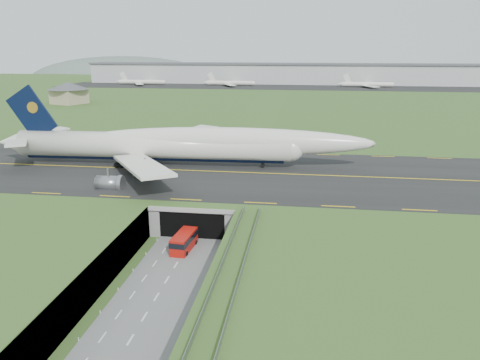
# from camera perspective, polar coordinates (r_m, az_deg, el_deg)

# --- Properties ---
(ground) EXTENTS (900.00, 900.00, 0.00)m
(ground) POSITION_cam_1_polar(r_m,az_deg,el_deg) (79.12, -7.22, -9.41)
(ground) COLOR #335421
(ground) RESTS_ON ground
(airfield_deck) EXTENTS (800.00, 800.00, 6.00)m
(airfield_deck) POSITION_cam_1_polar(r_m,az_deg,el_deg) (77.89, -7.30, -7.41)
(airfield_deck) COLOR gray
(airfield_deck) RESTS_ON ground
(trench_road) EXTENTS (12.00, 75.00, 0.20)m
(trench_road) POSITION_cam_1_polar(r_m,az_deg,el_deg) (72.64, -8.79, -11.82)
(trench_road) COLOR slate
(trench_road) RESTS_ON ground
(taxiway) EXTENTS (800.00, 44.00, 0.18)m
(taxiway) POSITION_cam_1_polar(r_m,az_deg,el_deg) (107.32, -2.77, 1.01)
(taxiway) COLOR black
(taxiway) RESTS_ON airfield_deck
(tunnel_portal) EXTENTS (17.00, 22.30, 6.00)m
(tunnel_portal) POSITION_cam_1_polar(r_m,az_deg,el_deg) (92.88, -4.62, -3.20)
(tunnel_portal) COLOR gray
(tunnel_portal) RESTS_ON ground
(guideway) EXTENTS (3.00, 53.00, 7.05)m
(guideway) POSITION_cam_1_polar(r_m,az_deg,el_deg) (57.90, -1.63, -13.42)
(guideway) COLOR #A8A8A3
(guideway) RESTS_ON ground
(jumbo_jet) EXTENTS (91.41, 59.34, 19.64)m
(jumbo_jet) POSITION_cam_1_polar(r_m,az_deg,el_deg) (112.18, -7.40, 4.28)
(jumbo_jet) COLOR silver
(jumbo_jet) RESTS_ON ground
(shuttle_tram) EXTENTS (3.39, 7.47, 2.97)m
(shuttle_tram) POSITION_cam_1_polar(r_m,az_deg,el_deg) (81.21, -6.85, -7.44)
(shuttle_tram) COLOR #AD120B
(shuttle_tram) RESTS_ON ground
(service_building) EXTENTS (25.55, 25.55, 10.81)m
(service_building) POSITION_cam_1_polar(r_m,az_deg,el_deg) (252.32, -20.17, 10.15)
(service_building) COLOR tan
(service_building) RESTS_ON ground
(cargo_terminal) EXTENTS (320.00, 67.00, 15.60)m
(cargo_terminal) POSITION_cam_1_polar(r_m,az_deg,el_deg) (369.31, 5.08, 12.82)
(cargo_terminal) COLOR #B2B2B2
(cargo_terminal) RESTS_ON ground
(distant_hills) EXTENTS (700.00, 91.00, 60.00)m
(distant_hills) POSITION_cam_1_polar(r_m,az_deg,el_deg) (502.25, 13.40, 11.22)
(distant_hills) COLOR #51615A
(distant_hills) RESTS_ON ground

